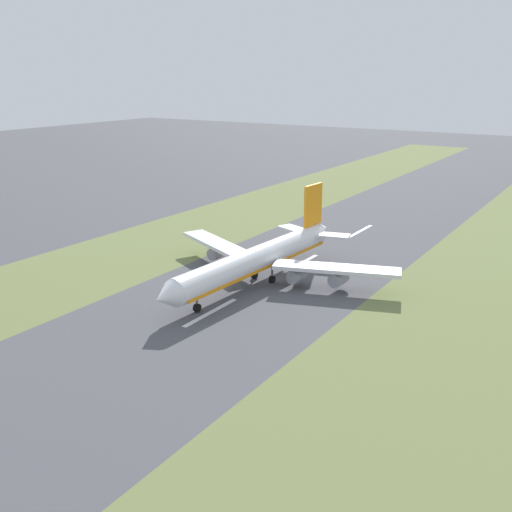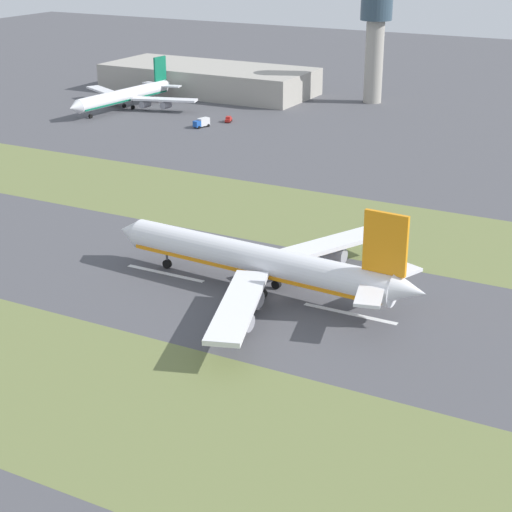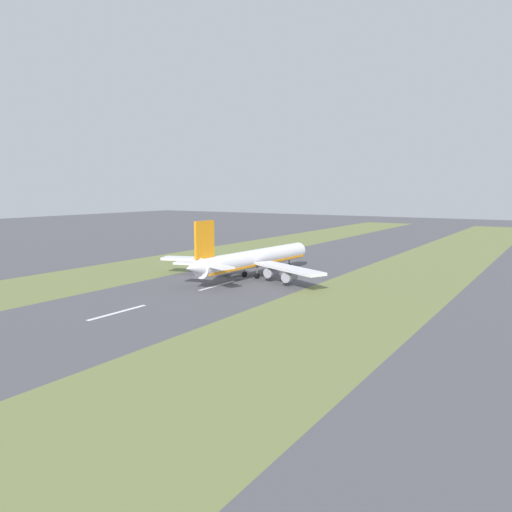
# 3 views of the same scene
# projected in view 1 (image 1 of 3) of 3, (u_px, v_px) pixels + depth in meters

# --- Properties ---
(ground_plane) EXTENTS (800.00, 800.00, 0.00)m
(ground_plane) POSITION_uv_depth(u_px,v_px,m) (272.00, 279.00, 145.99)
(ground_plane) COLOR #4C4C51
(grass_median_west) EXTENTS (40.00, 600.00, 0.01)m
(grass_median_west) POSITION_uv_depth(u_px,v_px,m) (459.00, 318.00, 122.99)
(grass_median_west) COLOR olive
(grass_median_west) RESTS_ON ground
(grass_median_east) EXTENTS (40.00, 600.00, 0.01)m
(grass_median_east) POSITION_uv_depth(u_px,v_px,m) (135.00, 251.00, 168.99)
(grass_median_east) COLOR olive
(grass_median_east) RESTS_ON ground
(centreline_dash_near) EXTENTS (1.20, 18.00, 0.01)m
(centreline_dash_near) POSITION_uv_depth(u_px,v_px,m) (360.00, 231.00, 190.40)
(centreline_dash_near) COLOR silver
(centreline_dash_near) RESTS_ON ground
(centreline_dash_mid) EXTENTS (1.20, 18.00, 0.01)m
(centreline_dash_mid) POSITION_uv_depth(u_px,v_px,m) (301.00, 263.00, 158.08)
(centreline_dash_mid) COLOR silver
(centreline_dash_mid) RESTS_ON ground
(centreline_dash_far) EXTENTS (1.20, 18.00, 0.01)m
(centreline_dash_far) POSITION_uv_depth(u_px,v_px,m) (211.00, 312.00, 125.76)
(centreline_dash_far) COLOR silver
(centreline_dash_far) RESTS_ON ground
(airplane_main_jet) EXTENTS (64.03, 67.21, 20.20)m
(airplane_main_jet) POSITION_uv_depth(u_px,v_px,m) (261.00, 258.00, 142.34)
(airplane_main_jet) COLOR white
(airplane_main_jet) RESTS_ON ground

